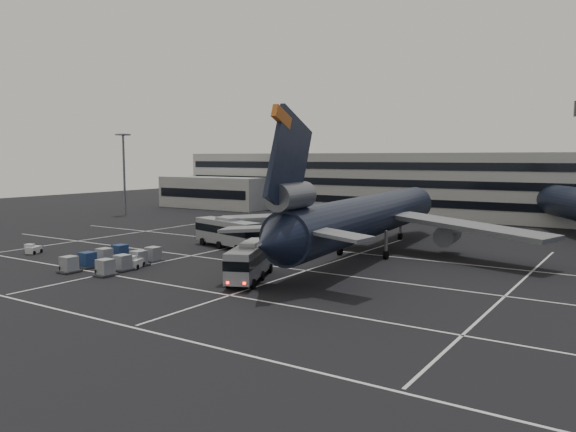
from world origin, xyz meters
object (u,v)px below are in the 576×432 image
Objects in this scene: bus_far at (227,231)px; uld_cluster at (113,259)px; trijet_main at (367,216)px; bus_near at (250,259)px; tug_a at (33,249)px.

bus_far is 1.03× the size of uld_cluster.
trijet_main is at bearing 47.46° from uld_cluster.
uld_cluster is at bearing -171.38° from bus_far.
bus_near is at bearing -118.37° from bus_far.
bus_far reaches higher than bus_near.
bus_far is (-19.60, -5.33, -2.82)m from trijet_main.
bus_far is 5.24× the size of tug_a.
bus_far is at bearing -170.47° from trijet_main.
trijet_main is 23.43× the size of tug_a.
tug_a is at bearing 162.33° from bus_near.
trijet_main is 20.50m from bus_far.
trijet_main reaches higher than bus_near.
uld_cluster is (-2.34, -18.58, -1.52)m from bus_far.
bus_near is (-3.89, -20.59, -3.01)m from trijet_main.
trijet_main reaches higher than bus_far.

